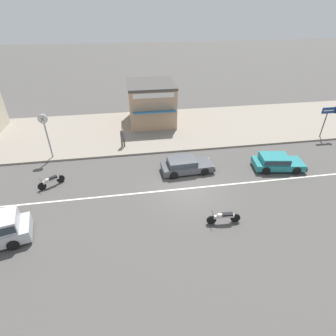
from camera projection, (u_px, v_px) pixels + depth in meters
name	position (u px, v px, depth m)	size (l,w,h in m)	color
ground_plane	(188.00, 188.00, 17.96)	(160.00, 160.00, 0.00)	#4C4947
lane_centre_stripe	(188.00, 188.00, 17.95)	(50.40, 0.14, 0.01)	silver
kerb_strip	(166.00, 128.00, 26.44)	(68.00, 10.00, 0.15)	gray
hatchback_teal_0	(277.00, 162.00, 19.83)	(3.97, 2.22, 1.10)	teal
hatchback_dark_grey_2	(185.00, 165.00, 19.46)	(3.92, 1.88, 1.10)	#47494F
motorcycle_0	(223.00, 217.00, 14.93)	(1.98, 0.56, 0.80)	black
motorcycle_1	(51.00, 181.00, 17.98)	(1.60, 1.14, 0.80)	black
street_clock	(45.00, 126.00, 19.88)	(0.70, 0.22, 3.63)	#9E9EA3
arrow_signboard	(334.00, 112.00, 23.41)	(1.64, 0.61, 2.85)	#4C4C51
pedestrian_near_clock	(122.00, 136.00, 22.41)	(0.34, 0.34, 1.62)	#4C4238
shopfront_mid_block	(151.00, 103.00, 26.65)	(4.57, 5.76, 4.03)	tan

